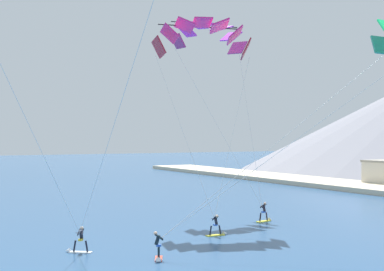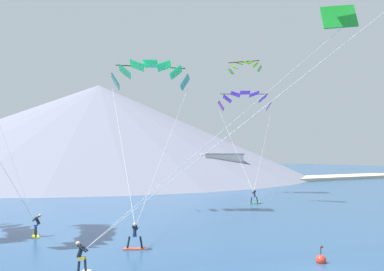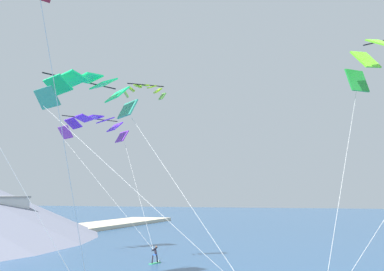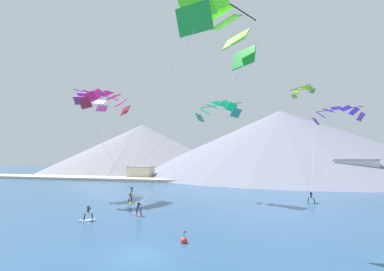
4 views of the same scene
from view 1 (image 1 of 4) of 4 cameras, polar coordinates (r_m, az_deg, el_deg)
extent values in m
cube|color=white|center=(35.65, -11.80, -12.08)|extent=(1.22, 1.42, 0.07)
cylinder|color=black|center=(35.45, -11.18, -11.51)|extent=(0.24, 0.26, 0.72)
cylinder|color=black|center=(35.70, -12.41, -11.42)|extent=(0.24, 0.26, 0.72)
cube|color=yellow|center=(35.50, -11.79, -10.84)|extent=(0.38, 0.37, 0.12)
cylinder|color=black|center=(35.52, -11.75, -10.29)|extent=(0.45, 0.41, 0.62)
cylinder|color=black|center=(35.36, -11.62, -10.05)|extent=(0.46, 0.38, 0.40)
cylinder|color=black|center=(35.43, -11.98, -10.03)|extent=(0.46, 0.38, 0.40)
cylinder|color=black|center=(35.23, -11.90, -10.14)|extent=(0.34, 0.44, 0.03)
sphere|color=beige|center=(35.58, -11.67, -9.65)|extent=(0.22, 0.22, 0.22)
cone|color=white|center=(35.93, -13.13, -11.88)|extent=(0.47, 0.46, 0.36)
cube|color=yellow|center=(40.75, 2.49, -10.58)|extent=(0.52, 1.46, 0.07)
cylinder|color=black|center=(40.49, 1.99, -10.09)|extent=(0.13, 0.24, 0.71)
cylinder|color=black|center=(40.87, 2.99, -10.00)|extent=(0.13, 0.24, 0.71)
cube|color=blue|center=(40.61, 2.49, -9.50)|extent=(0.31, 0.24, 0.12)
cylinder|color=black|center=(40.47, 2.57, -9.07)|extent=(0.44, 0.23, 0.60)
cylinder|color=black|center=(40.48, 2.35, -8.83)|extent=(0.51, 0.11, 0.39)
cylinder|color=black|center=(40.59, 2.64, -8.80)|extent=(0.51, 0.11, 0.39)
cylinder|color=black|center=(40.69, 2.37, -8.82)|extent=(0.06, 0.52, 0.03)
sphere|color=beige|center=(40.28, 2.68, -8.60)|extent=(0.22, 0.22, 0.22)
cone|color=white|center=(41.15, 3.58, -10.38)|extent=(0.38, 0.32, 0.36)
cube|color=yellow|center=(47.69, 7.64, -9.05)|extent=(0.66, 1.49, 0.07)
cylinder|color=#231E28|center=(47.35, 7.30, -8.62)|extent=(0.16, 0.26, 0.75)
cylinder|color=#231E28|center=(47.92, 7.97, -8.52)|extent=(0.16, 0.26, 0.75)
cube|color=blue|center=(47.58, 7.64, -8.08)|extent=(0.35, 0.28, 0.12)
cylinder|color=#231E28|center=(47.49, 7.69, -7.69)|extent=(0.39, 0.27, 0.63)
cylinder|color=#231E28|center=(47.45, 7.50, -7.48)|extent=(0.54, 0.17, 0.41)
cylinder|color=#231E28|center=(47.62, 7.71, -7.45)|extent=(0.54, 0.17, 0.41)
cylinder|color=black|center=(47.66, 7.45, -7.48)|extent=(0.11, 0.52, 0.03)
sphere|color=tan|center=(47.37, 7.78, -7.21)|extent=(0.23, 0.23, 0.23)
cone|color=white|center=(48.30, 8.37, -8.86)|extent=(0.40, 0.35, 0.36)
cube|color=#E54C33|center=(33.19, -3.57, -12.98)|extent=(1.48, 1.05, 0.07)
cylinder|color=#14232D|center=(33.49, -3.56, -12.17)|extent=(0.27, 0.22, 0.74)
cylinder|color=#14232D|center=(32.72, -3.59, -12.46)|extent=(0.27, 0.22, 0.74)
cube|color=blue|center=(33.02, -3.57, -11.63)|extent=(0.35, 0.38, 0.12)
cylinder|color=#14232D|center=(32.96, -3.71, -11.05)|extent=(0.37, 0.44, 0.63)
cylinder|color=#14232D|center=(33.04, -3.53, -10.71)|extent=(0.32, 0.51, 0.41)
cylinder|color=#14232D|center=(32.81, -3.53, -10.79)|extent=(0.32, 0.51, 0.41)
cylinder|color=black|center=(32.93, -3.21, -10.80)|extent=(0.48, 0.26, 0.03)
sphere|color=beige|center=(32.89, -3.91, -10.38)|extent=(0.23, 0.23, 0.23)
cone|color=white|center=(32.33, -3.61, -13.21)|extent=(0.43, 0.46, 0.36)
cylinder|color=silver|center=(26.52, -8.37, 0.96)|extent=(16.72, 1.85, 13.27)
cylinder|color=silver|center=(26.77, -16.95, 0.96)|extent=(13.98, 9.35, 13.27)
cube|color=#A61E30|center=(46.73, -3.57, 9.37)|extent=(2.53, 1.32, 1.69)
cube|color=#E22381|center=(47.23, -2.41, 10.79)|extent=(2.66, 1.82, 1.47)
cube|color=#E22381|center=(47.65, -0.79, 11.69)|extent=(2.73, 2.18, 1.06)
cube|color=#E22381|center=(47.95, 1.08, 11.96)|extent=(2.73, 2.38, 0.51)
cube|color=#E22381|center=(48.08, 2.95, 11.58)|extent=(2.66, 2.43, 1.06)
cube|color=#E22381|center=(48.04, 4.58, 10.61)|extent=(2.51, 2.28, 1.47)
cube|color=#A61E30|center=(47.82, 5.77, 9.15)|extent=(2.30, 1.95, 1.69)
cylinder|color=black|center=(48.90, 0.91, 11.51)|extent=(1.78, 7.67, 0.10)
cylinder|color=silver|center=(43.02, -0.98, 0.43)|extent=(7.31, 1.46, 13.16)
cylinder|color=silver|center=(43.66, 4.41, 0.42)|extent=(4.21, 6.24, 13.16)
cube|color=#942770|center=(53.03, -1.52, 10.01)|extent=(2.18, 1.03, 1.50)
cube|color=#B42BD6|center=(53.58, -0.55, 11.08)|extent=(2.20, 1.33, 1.27)
cube|color=#B42BD6|center=(54.28, 0.66, 11.69)|extent=(2.21, 1.46, 0.90)
cube|color=#B42BD6|center=(55.06, 1.96, 11.78)|extent=(2.21, 1.59, 0.42)
cube|color=#B42BD6|center=(55.83, 3.17, 11.36)|extent=(2.20, 1.64, 0.90)
cube|color=#B42BD6|center=(56.48, 4.17, 10.50)|extent=(2.19, 1.51, 1.27)
cube|color=#942770|center=(56.96, 4.86, 9.30)|extent=(2.17, 1.22, 1.50)
cylinder|color=black|center=(55.87, 1.40, 11.74)|extent=(0.81, 7.45, 0.10)
cylinder|color=silver|center=(49.54, 2.56, 1.37)|extent=(8.41, 4.31, 14.81)
cylinder|color=silver|center=(51.86, 6.15, 1.30)|extent=(8.75, 3.61, 14.81)
cylinder|color=silver|center=(35.13, 9.35, -0.53)|extent=(3.29, 15.44, 11.73)
cylinder|color=silver|center=(31.23, 10.87, -0.57)|extent=(10.43, 11.87, 11.73)
camera|label=2|loc=(38.75, -41.74, -2.45)|focal=35.00mm
camera|label=3|loc=(58.77, -21.00, -0.52)|focal=50.00mm
camera|label=4|loc=(20.68, -70.78, -2.27)|focal=24.00mm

